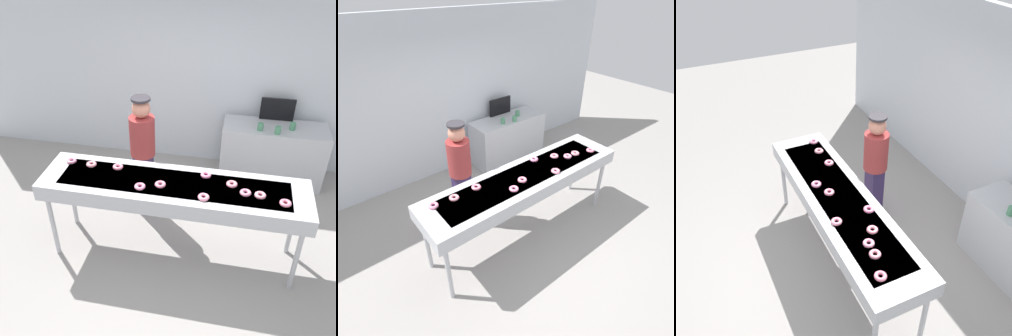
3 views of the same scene
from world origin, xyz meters
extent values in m
plane|color=#9E9993|center=(0.00, 0.00, 0.00)|extent=(16.00, 16.00, 0.00)
cube|color=silver|center=(0.00, 2.30, 1.42)|extent=(8.00, 0.12, 2.85)
cube|color=#B7BABF|center=(0.00, 0.00, 0.96)|extent=(2.95, 0.72, 0.19)
cube|color=slate|center=(0.00, 0.00, 1.01)|extent=(2.51, 0.51, 0.08)
cylinder|color=#B7BABF|center=(-1.38, -0.28, 0.43)|extent=(0.06, 0.06, 0.86)
cylinder|color=#B7BABF|center=(1.38, -0.28, 0.43)|extent=(0.06, 0.06, 0.86)
cylinder|color=#B7BABF|center=(-1.38, 0.28, 0.43)|extent=(0.06, 0.06, 0.86)
cylinder|color=#B7BABF|center=(1.38, 0.28, 0.43)|extent=(0.06, 0.06, 0.86)
torus|color=pink|center=(0.92, -0.06, 1.07)|extent=(0.12, 0.12, 0.04)
torus|color=pink|center=(-0.13, -0.08, 1.07)|extent=(0.16, 0.16, 0.04)
torus|color=pink|center=(-0.67, 0.16, 1.07)|extent=(0.17, 0.17, 0.04)
torus|color=pink|center=(1.17, -0.14, 1.07)|extent=(0.14, 0.14, 0.04)
torus|color=pink|center=(0.77, -0.05, 1.07)|extent=(0.14, 0.14, 0.04)
torus|color=pink|center=(0.33, 0.19, 1.07)|extent=(0.16, 0.16, 0.04)
torus|color=pink|center=(-0.33, -0.16, 1.07)|extent=(0.16, 0.16, 0.04)
torus|color=pink|center=(0.36, -0.20, 1.07)|extent=(0.14, 0.14, 0.04)
torus|color=pink|center=(-1.25, 0.17, 1.07)|extent=(0.17, 0.17, 0.04)
torus|color=pink|center=(0.63, 0.08, 1.07)|extent=(0.12, 0.12, 0.04)
torus|color=pink|center=(-0.99, 0.15, 1.07)|extent=(0.16, 0.16, 0.04)
cube|color=#30224B|center=(-0.55, 0.78, 0.44)|extent=(0.24, 0.18, 0.89)
cylinder|color=#993333|center=(-0.55, 0.78, 1.15)|extent=(0.32, 0.32, 0.53)
sphere|color=tan|center=(-0.55, 0.78, 1.53)|extent=(0.23, 0.23, 0.23)
cylinder|color=#302C32|center=(-0.55, 0.78, 1.66)|extent=(0.24, 0.24, 0.03)
cube|color=#B7BABF|center=(1.17, 1.85, 0.45)|extent=(1.52, 0.59, 0.90)
cylinder|color=#4C8C66|center=(1.18, 1.65, 0.96)|extent=(0.08, 0.08, 0.11)
cylinder|color=#4C8C66|center=(0.94, 1.71, 0.96)|extent=(0.08, 0.08, 0.11)
cylinder|color=#4C8C66|center=(1.39, 1.81, 0.96)|extent=(0.08, 0.08, 0.11)
cube|color=black|center=(1.17, 2.09, 1.07)|extent=(0.49, 0.04, 0.34)
camera|label=1|loc=(0.60, -3.26, 3.48)|focal=40.51mm
camera|label=2|loc=(-2.15, -2.31, 3.25)|focal=30.96mm
camera|label=3|loc=(3.03, -1.39, 3.86)|focal=40.59mm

